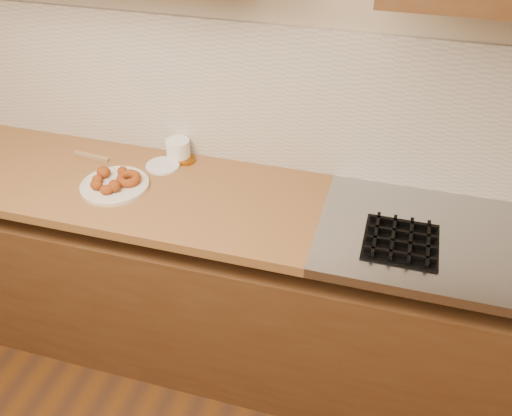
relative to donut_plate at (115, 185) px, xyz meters
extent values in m
cube|color=#BEAF8E|center=(0.34, 0.35, 0.44)|extent=(4.00, 0.02, 2.70)
cube|color=#52351C|center=(0.34, 0.04, -0.52)|extent=(3.60, 0.60, 0.77)
cube|color=brown|center=(-0.31, 0.04, -0.03)|extent=(2.30, 0.62, 0.04)
cube|color=#9EA0A5|center=(1.49, 0.04, -0.03)|extent=(1.30, 0.62, 0.04)
cube|color=beige|center=(0.34, 0.34, 0.29)|extent=(3.60, 0.02, 0.60)
cube|color=black|center=(1.14, -0.04, 0.00)|extent=(0.26, 0.26, 0.01)
cube|color=black|center=(1.05, -0.04, 0.01)|extent=(0.01, 0.24, 0.02)
cube|color=black|center=(1.14, -0.13, 0.01)|extent=(0.24, 0.01, 0.02)
cube|color=black|center=(1.11, -0.04, 0.01)|extent=(0.01, 0.24, 0.02)
cube|color=black|center=(1.14, -0.07, 0.01)|extent=(0.24, 0.01, 0.02)
cube|color=black|center=(1.17, -0.04, 0.01)|extent=(0.01, 0.24, 0.02)
cube|color=black|center=(1.14, -0.01, 0.01)|extent=(0.24, 0.01, 0.02)
cube|color=black|center=(1.23, -0.04, 0.01)|extent=(0.01, 0.24, 0.02)
cube|color=black|center=(1.14, 0.05, 0.01)|extent=(0.24, 0.01, 0.02)
cylinder|color=beige|center=(0.00, 0.00, 0.00)|extent=(0.27, 0.27, 0.02)
torus|color=#9D4616|center=(0.05, 0.03, 0.03)|extent=(0.12, 0.12, 0.04)
ellipsoid|color=#9D4616|center=(-0.07, 0.04, 0.03)|extent=(0.08, 0.08, 0.04)
ellipsoid|color=#9D4616|center=(-0.07, -0.01, 0.02)|extent=(0.06, 0.07, 0.03)
ellipsoid|color=#9D4616|center=(-0.05, -0.06, 0.03)|extent=(0.05, 0.04, 0.04)
ellipsoid|color=#9D4616|center=(0.00, -0.07, 0.03)|extent=(0.07, 0.06, 0.04)
ellipsoid|color=#9D4616|center=(0.00, 0.07, 0.03)|extent=(0.04, 0.04, 0.04)
ellipsoid|color=#9D4616|center=(0.03, -0.04, 0.03)|extent=(0.07, 0.07, 0.05)
cylinder|color=white|center=(0.16, 0.28, 0.04)|extent=(0.11, 0.11, 0.09)
cylinder|color=silver|center=(0.12, 0.20, 0.00)|extent=(0.18, 0.18, 0.01)
cylinder|color=#AB6716|center=(0.20, 0.26, 0.00)|extent=(0.10, 0.10, 0.01)
cube|color=#977750|center=(-0.21, 0.18, 0.00)|extent=(0.18, 0.04, 0.01)
camera|label=1|loc=(1.05, -1.59, 1.22)|focal=38.00mm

